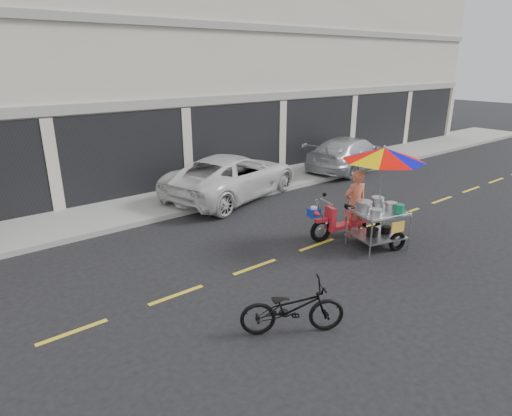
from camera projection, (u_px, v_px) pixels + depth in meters
ground at (317, 245)px, 10.88m from camera, size 90.00×90.00×0.00m
sidewalk at (203, 193)px, 14.94m from camera, size 45.00×3.00×0.15m
shophouse_block at (194, 66)px, 19.01m from camera, size 36.00×8.11×10.40m
centerline at (317, 245)px, 10.88m from camera, size 42.00×0.10×0.01m
white_pickup at (233, 176)px, 14.56m from camera, size 5.73×3.80×1.46m
silver_pickup at (351, 154)px, 18.14m from camera, size 5.13×2.81×1.41m
near_bicycle at (292, 308)px, 7.24m from camera, size 1.85×1.48×0.94m
food_vendor_rig at (372, 182)px, 10.54m from camera, size 2.53×2.46×2.56m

